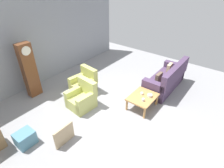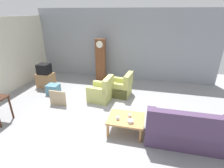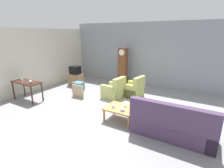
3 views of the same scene
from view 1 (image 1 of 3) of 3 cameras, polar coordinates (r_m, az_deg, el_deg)
name	(u,v)px [view 1 (image 1 of 3)]	position (r m, az deg, el deg)	size (l,w,h in m)	color
ground_plane	(114,113)	(5.89, 0.60, -9.19)	(10.40, 10.40, 0.00)	gray
garage_door_wall	(38,42)	(7.54, -22.20, 12.15)	(8.40, 0.16, 3.20)	gray
couch_floral	(166,80)	(7.20, 16.59, 1.24)	(2.10, 0.89, 1.04)	#4C3856
armchair_olive_near	(82,99)	(6.07, -9.36, -4.57)	(0.85, 0.82, 0.92)	#B7BC66
armchair_olive_far	(84,85)	(6.77, -8.76, -0.23)	(0.87, 0.85, 0.92)	tan
coffee_table_wood	(143,98)	(6.00, 9.57, -4.33)	(0.96, 0.76, 0.43)	#B27F47
grandfather_clock	(29,70)	(6.84, -24.52, 3.88)	(0.44, 0.30, 1.95)	brown
framed_picture_leaning	(64,135)	(5.04, -14.75, -15.25)	(0.60, 0.05, 0.54)	tan
storage_box_blue	(25,138)	(5.41, -25.58, -15.14)	(0.46, 0.40, 0.39)	teal
cup_white_porcelain	(142,93)	(6.03, 9.36, -2.95)	(0.09, 0.09, 0.07)	white
cup_blue_rimmed	(143,100)	(5.74, 9.73, -4.89)	(0.08, 0.08, 0.09)	silver
bowl_white_stacked	(150,95)	(5.98, 11.75, -3.53)	(0.16, 0.16, 0.08)	white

